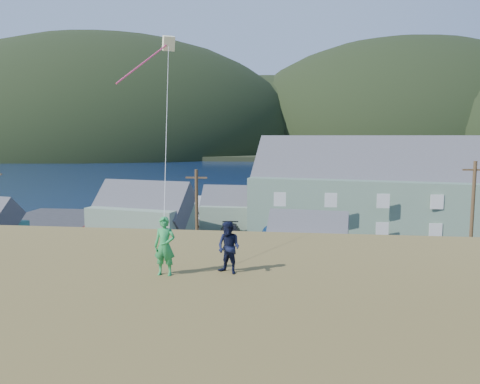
{
  "coord_description": "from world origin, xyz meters",
  "views": [
    {
      "loc": [
        3.23,
        -31.73,
        11.2
      ],
      "look_at": [
        0.77,
        -11.97,
        8.8
      ],
      "focal_mm": 35.0,
      "sensor_mm": 36.0,
      "label": 1
    }
  ],
  "objects_px": {
    "kite_flyer_navy": "(229,248)",
    "shed_white": "(307,239)",
    "kite_flyer_green": "(165,246)",
    "lodge": "(432,192)",
    "shed_palegreen_far": "(241,209)",
    "wharf": "(238,205)",
    "shed_palegreen_near": "(143,213)"
  },
  "relations": [
    {
      "from": "wharf",
      "to": "lodge",
      "type": "height_order",
      "value": "lodge"
    },
    {
      "from": "kite_flyer_navy",
      "to": "wharf",
      "type": "bearing_deg",
      "value": 124.12
    },
    {
      "from": "shed_palegreen_far",
      "to": "kite_flyer_navy",
      "type": "relative_size",
      "value": 6.28
    },
    {
      "from": "wharf",
      "to": "shed_palegreen_near",
      "type": "bearing_deg",
      "value": -107.53
    },
    {
      "from": "shed_white",
      "to": "kite_flyer_green",
      "type": "height_order",
      "value": "kite_flyer_green"
    },
    {
      "from": "shed_palegreen_near",
      "to": "kite_flyer_green",
      "type": "xyz_separation_m",
      "value": [
        12.88,
        -35.46,
        5.18
      ]
    },
    {
      "from": "lodge",
      "to": "shed_white",
      "type": "bearing_deg",
      "value": -129.72
    },
    {
      "from": "wharf",
      "to": "shed_palegreen_far",
      "type": "relative_size",
      "value": 2.71
    },
    {
      "from": "lodge",
      "to": "shed_palegreen_far",
      "type": "height_order",
      "value": "lodge"
    },
    {
      "from": "wharf",
      "to": "lodge",
      "type": "relative_size",
      "value": 0.65
    },
    {
      "from": "kite_flyer_navy",
      "to": "shed_palegreen_far",
      "type": "bearing_deg",
      "value": 123.63
    },
    {
      "from": "wharf",
      "to": "shed_palegreen_far",
      "type": "distance_m",
      "value": 16.78
    },
    {
      "from": "shed_palegreen_near",
      "to": "kite_flyer_green",
      "type": "height_order",
      "value": "kite_flyer_green"
    },
    {
      "from": "shed_white",
      "to": "kite_flyer_navy",
      "type": "distance_m",
      "value": 28.45
    },
    {
      "from": "shed_palegreen_near",
      "to": "wharf",
      "type": "bearing_deg",
      "value": 84.48
    },
    {
      "from": "shed_white",
      "to": "shed_palegreen_near",
      "type": "bearing_deg",
      "value": 164.62
    },
    {
      "from": "shed_white",
      "to": "shed_palegreen_far",
      "type": "xyz_separation_m",
      "value": [
        -7.72,
        14.38,
        0.28
      ]
    },
    {
      "from": "wharf",
      "to": "kite_flyer_green",
      "type": "relative_size",
      "value": 15.28
    },
    {
      "from": "shed_palegreen_near",
      "to": "kite_flyer_green",
      "type": "distance_m",
      "value": 38.08
    },
    {
      "from": "wharf",
      "to": "kite_flyer_navy",
      "type": "distance_m",
      "value": 59.49
    },
    {
      "from": "shed_white",
      "to": "kite_flyer_green",
      "type": "distance_m",
      "value": 29.09
    },
    {
      "from": "lodge",
      "to": "shed_palegreen_far",
      "type": "xyz_separation_m",
      "value": [
        -21.06,
        3.53,
        -2.76
      ]
    },
    {
      "from": "shed_palegreen_near",
      "to": "shed_white",
      "type": "relative_size",
      "value": 1.55
    },
    {
      "from": "shed_white",
      "to": "kite_flyer_green",
      "type": "xyz_separation_m",
      "value": [
        -4.67,
        -28.1,
        5.9
      ]
    },
    {
      "from": "shed_palegreen_far",
      "to": "kite_flyer_green",
      "type": "xyz_separation_m",
      "value": [
        3.05,
        -42.48,
        5.62
      ]
    },
    {
      "from": "wharf",
      "to": "shed_palegreen_near",
      "type": "relative_size",
      "value": 2.24
    },
    {
      "from": "shed_white",
      "to": "kite_flyer_green",
      "type": "relative_size",
      "value": 4.41
    },
    {
      "from": "kite_flyer_navy",
      "to": "shed_white",
      "type": "bearing_deg",
      "value": 111.14
    },
    {
      "from": "shed_palegreen_near",
      "to": "shed_palegreen_far",
      "type": "bearing_deg",
      "value": 47.54
    },
    {
      "from": "lodge",
      "to": "kite_flyer_navy",
      "type": "height_order",
      "value": "lodge"
    },
    {
      "from": "kite_flyer_green",
      "to": "shed_white",
      "type": "bearing_deg",
      "value": 83.46
    },
    {
      "from": "wharf",
      "to": "kite_flyer_green",
      "type": "distance_m",
      "value": 59.7
    }
  ]
}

